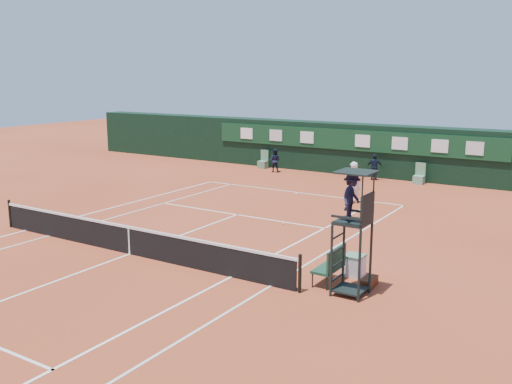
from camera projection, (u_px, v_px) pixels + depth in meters
ground at (130, 254)px, 19.03m from camera, size 90.00×90.00×0.00m
court_lines at (130, 254)px, 19.03m from camera, size 11.05×23.85×0.01m
tennis_net at (129, 239)px, 18.93m from camera, size 12.90×0.10×1.10m
back_wall at (352, 148)px, 34.25m from camera, size 40.00×1.65×3.00m
linesman_chair_left at (263, 163)px, 36.32m from camera, size 0.55×0.50×1.15m
linesman_chair_right at (419, 178)px, 31.10m from camera, size 0.55×0.50×1.15m
umpire_chair at (353, 207)px, 15.07m from camera, size 0.96×0.95×3.42m
player_bench at (332, 264)px, 16.23m from camera, size 0.56×1.20×1.10m
tennis_bag at (369, 282)px, 16.09m from camera, size 0.34×0.73×0.27m
cooler at (354, 265)px, 16.95m from camera, size 0.57×0.57×0.65m
tennis_ball at (283, 224)px, 22.73m from camera, size 0.07×0.07×0.07m
player at (353, 182)px, 26.37m from camera, size 0.85×0.77×1.95m
ball_kid_left at (275, 160)px, 34.80m from camera, size 0.79×0.68×1.43m
ball_kid_right at (375, 167)px, 32.12m from camera, size 0.95×0.67×1.49m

